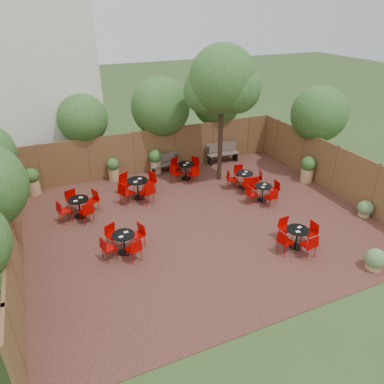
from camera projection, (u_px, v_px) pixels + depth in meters
name	position (u px, v px, depth m)	size (l,w,h in m)	color
ground	(201.00, 221.00, 13.01)	(80.00, 80.00, 0.00)	#354F23
courtyard_paving	(201.00, 221.00, 13.01)	(12.00, 10.00, 0.02)	#381E17
fence_back	(156.00, 150.00, 16.61)	(12.00, 0.08, 2.00)	brown
fence_left	(15.00, 237.00, 10.42)	(0.08, 10.00, 2.00)	brown
fence_right	(334.00, 169.00, 14.68)	(0.08, 10.00, 2.00)	brown
neighbour_building	(36.00, 80.00, 16.05)	(5.00, 4.00, 8.00)	silver
overhang_foliage	(149.00, 127.00, 14.04)	(15.55, 10.47, 2.71)	#29561C
courtyard_tree	(222.00, 84.00, 14.18)	(2.84, 2.74, 5.72)	black
park_bench_left	(165.00, 163.00, 16.64)	(1.42, 0.58, 0.85)	brown
park_bench_right	(222.00, 152.00, 17.69)	(1.59, 0.61, 0.97)	brown
bistro_tables	(183.00, 197.00, 13.71)	(8.29, 7.66, 0.92)	black
planters	(160.00, 169.00, 15.61)	(11.72, 4.20, 1.16)	tan
low_shrubs	(383.00, 239.00, 11.47)	(2.70, 2.93, 0.68)	tan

